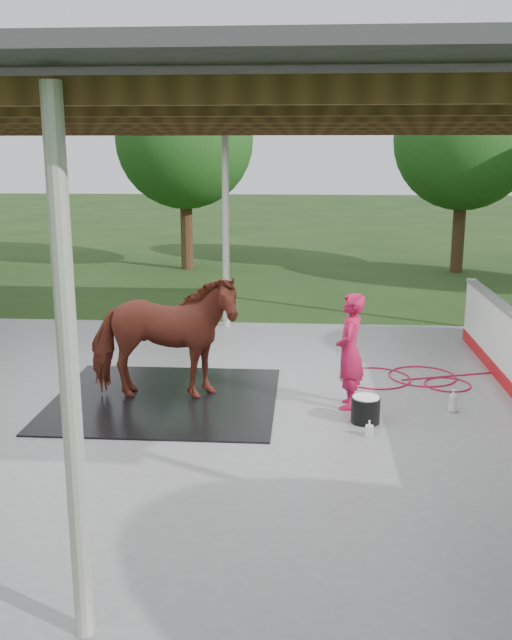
# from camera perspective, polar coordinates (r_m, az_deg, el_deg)

# --- Properties ---
(ground) EXTENTS (100.00, 100.00, 0.00)m
(ground) POSITION_cam_1_polar(r_m,az_deg,el_deg) (9.90, -5.37, -7.25)
(ground) COLOR #1E3814
(concrete_slab) EXTENTS (12.00, 10.00, 0.05)m
(concrete_slab) POSITION_cam_1_polar(r_m,az_deg,el_deg) (9.90, -5.37, -7.12)
(concrete_slab) COLOR slate
(concrete_slab) RESTS_ON ground
(pavilion_structure) EXTENTS (12.60, 10.60, 4.05)m
(pavilion_structure) POSITION_cam_1_polar(r_m,az_deg,el_deg) (9.29, -5.92, 16.31)
(pavilion_structure) COLOR beige
(pavilion_structure) RESTS_ON ground
(tree_belt) EXTENTS (28.00, 28.00, 5.80)m
(tree_belt) POSITION_cam_1_polar(r_m,az_deg,el_deg) (10.12, -3.27, 15.10)
(tree_belt) COLOR #382314
(tree_belt) RESTS_ON ground
(rubber_mat) EXTENTS (3.13, 2.94, 0.02)m
(rubber_mat) POSITION_cam_1_polar(r_m,az_deg,el_deg) (10.22, -7.29, -6.28)
(rubber_mat) COLOR black
(rubber_mat) RESTS_ON concrete_slab
(horse) EXTENTS (2.16, 1.11, 1.77)m
(horse) POSITION_cam_1_polar(r_m,az_deg,el_deg) (9.95, -7.45, -1.40)
(horse) COLOR maroon
(horse) RESTS_ON rubber_mat
(handler) EXTENTS (0.46, 0.63, 1.59)m
(handler) POSITION_cam_1_polar(r_m,az_deg,el_deg) (9.71, 7.51, -2.49)
(handler) COLOR #A8123A
(handler) RESTS_ON concrete_slab
(wash_bucket) EXTENTS (0.38, 0.38, 0.35)m
(wash_bucket) POSITION_cam_1_polar(r_m,az_deg,el_deg) (9.38, 8.76, -7.06)
(wash_bucket) COLOR black
(wash_bucket) RESTS_ON concrete_slab
(soap_bottle_a) EXTENTS (0.17, 0.17, 0.32)m
(soap_bottle_a) POSITION_cam_1_polar(r_m,az_deg,el_deg) (10.00, 15.49, -6.23)
(soap_bottle_a) COLOR silver
(soap_bottle_a) RESTS_ON concrete_slab
(soap_bottle_b) EXTENTS (0.11, 0.11, 0.20)m
(soap_bottle_b) POSITION_cam_1_polar(r_m,az_deg,el_deg) (8.98, 9.05, -8.56)
(soap_bottle_b) COLOR #338CD8
(soap_bottle_b) RESTS_ON concrete_slab
(hose_coil) EXTENTS (2.44, 1.26, 0.02)m
(hose_coil) POSITION_cam_1_polar(r_m,az_deg,el_deg) (11.27, 11.98, -4.58)
(hose_coil) COLOR #A00B30
(hose_coil) RESTS_ON concrete_slab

